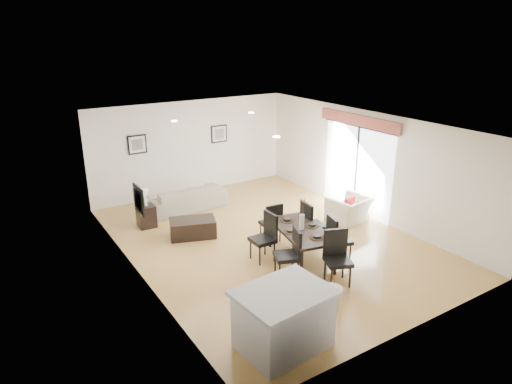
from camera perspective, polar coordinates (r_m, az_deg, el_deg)
ground at (r=10.55m, az=1.46°, el=-6.01°), size 8.00×8.00×0.00m
wall_back at (r=13.42m, az=-8.07°, el=5.55°), size 6.00×0.04×2.70m
wall_front at (r=7.33m, az=19.37°, el=-7.56°), size 6.00×0.04×2.70m
wall_left at (r=8.83m, az=-14.88°, el=-2.42°), size 0.04×8.00×2.70m
wall_right at (r=11.91m, az=13.62°, el=3.39°), size 0.04×8.00×2.70m
ceiling at (r=9.70m, az=1.60°, el=8.53°), size 6.00×8.00×0.02m
sofa at (r=12.34m, az=-8.91°, el=-0.73°), size 2.27×1.00×0.65m
armchair at (r=11.67m, az=11.57°, el=-2.14°), size 1.09×0.99×0.64m
courtyard_plant_a at (r=13.82m, az=24.18°, el=0.13°), size 0.78×0.71×0.73m
courtyard_plant_b at (r=14.99m, az=15.31°, el=2.58°), size 0.46×0.46×0.71m
dining_table at (r=9.46m, az=5.69°, el=-5.01°), size 1.18×1.84×0.71m
dining_chair_wnear at (r=8.84m, az=4.41°, el=-7.32°), size 0.59×0.59×1.01m
dining_chair_wfar at (r=9.48m, az=1.27°, el=-5.27°), size 0.46×0.46×1.02m
dining_chair_enear at (r=9.58m, az=9.98°, el=-5.48°), size 0.54×0.54×0.98m
dining_chair_efar at (r=10.14m, az=6.81°, el=-3.72°), size 0.51×0.51×1.02m
dining_chair_head at (r=8.80m, az=10.07°, el=-7.61°), size 0.61×0.61×1.04m
dining_chair_foot at (r=10.28m, az=2.04°, el=-3.58°), size 0.45×0.45×0.92m
vase at (r=9.33m, az=5.76°, el=-3.08°), size 0.86×1.31×0.67m
coffee_table at (r=10.76m, az=-7.92°, el=-4.46°), size 1.19×0.93×0.42m
side_table at (r=11.46m, az=-13.55°, el=-2.94°), size 0.42×0.42×0.55m
table_lamp at (r=11.27m, az=-13.76°, el=-0.39°), size 0.22×0.22×0.41m
cushion at (r=11.48m, az=11.62°, el=-1.44°), size 0.32×0.15×0.31m
kitchen_island at (r=7.08m, az=3.45°, el=-15.55°), size 1.45×1.16×0.96m
bar_stool at (r=7.52m, az=9.50°, el=-12.37°), size 0.32×0.32×0.71m
framed_print_back_left at (r=12.77m, az=-14.64°, el=5.77°), size 0.52×0.04×0.52m
framed_print_back_right at (r=13.71m, az=-4.64°, el=7.26°), size 0.52×0.04×0.52m
framed_print_left_wall at (r=8.55m, az=-14.44°, el=-0.94°), size 0.04×0.52×0.52m
sliding_door at (r=12.00m, az=12.58°, el=5.16°), size 0.12×2.70×2.57m
courtyard at (r=14.90m, az=19.70°, el=4.30°), size 6.00×6.00×2.00m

